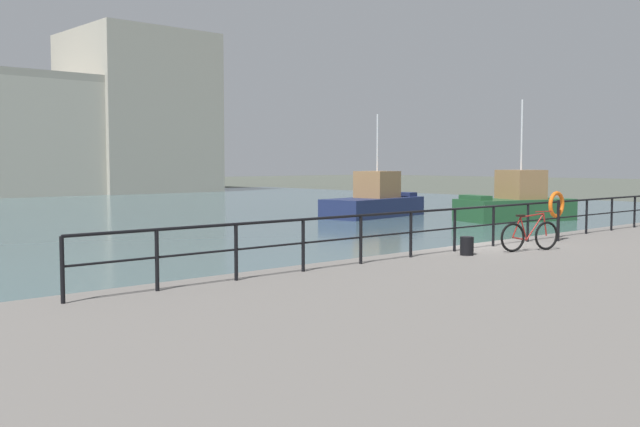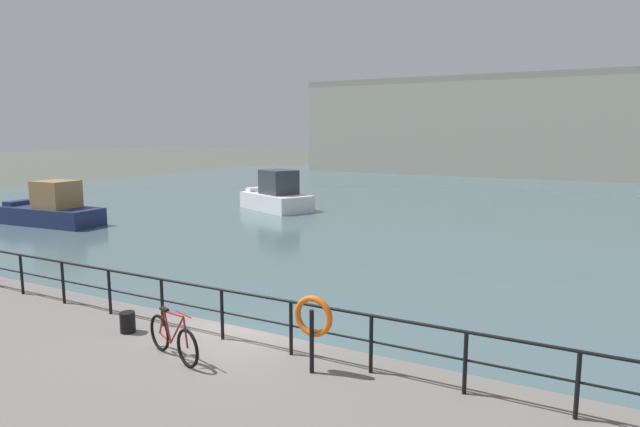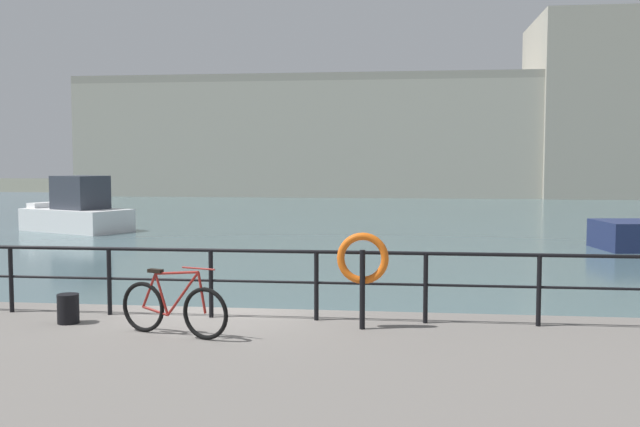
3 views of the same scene
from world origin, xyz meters
name	(u,v)px [view 2 (image 2 of 3)]	position (x,y,z in m)	size (l,w,h in m)	color
ground_plane	(242,364)	(0.00, 0.00, 0.00)	(240.00, 240.00, 0.00)	#4C5147
water_basin	(499,204)	(0.00, 30.20, 0.01)	(80.00, 60.00, 0.01)	#476066
harbor_building	(609,121)	(6.09, 58.11, 6.10)	(55.75, 13.03, 16.40)	#B2AD9E
moored_white_yacht	(277,196)	(-12.21, 20.32, 0.94)	(5.71, 4.42, 2.60)	white
moored_harbor_tender	(52,209)	(-19.87, 9.68, 0.85)	(6.06, 2.62, 2.42)	navy
quay_railing	(255,311)	(0.91, -0.75, 1.59)	(24.77, 0.07, 1.08)	black
parked_bicycle	(173,339)	(-0.12, -1.95, 1.24)	(1.70, 0.61, 0.98)	black
mooring_bollard	(128,322)	(-1.93, -1.40, 1.07)	(0.32, 0.32, 0.44)	black
life_ring_stand	(313,319)	(2.46, -1.19, 1.83)	(0.75, 0.16, 1.40)	black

